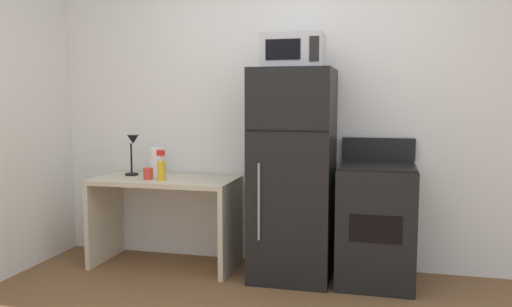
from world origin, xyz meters
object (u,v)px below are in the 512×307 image
at_px(desk_lamp, 133,148).
at_px(spray_bottle, 161,168).
at_px(desk, 166,204).
at_px(paper_towel_roll, 156,161).
at_px(refrigerator, 293,174).
at_px(oven_range, 376,223).
at_px(microwave, 294,51).
at_px(coffee_mug, 148,173).

distance_m(desk_lamp, spray_bottle, 0.43).
height_order(desk, paper_towel_roll, paper_towel_roll).
height_order(refrigerator, oven_range, refrigerator).
bearing_deg(paper_towel_roll, microwave, -8.46).
distance_m(desk, coffee_mug, 0.31).
bearing_deg(coffee_mug, desk, 38.16).
relative_size(desk, desk_lamp, 3.38).
xyz_separation_m(desk, microwave, (1.09, -0.04, 1.25)).
distance_m(coffee_mug, microwave, 1.55).
height_order(desk_lamp, refrigerator, refrigerator).
distance_m(coffee_mug, refrigerator, 1.21).
bearing_deg(paper_towel_roll, oven_range, -4.53).
height_order(desk_lamp, microwave, microwave).
bearing_deg(paper_towel_roll, desk_lamp, -155.17).
distance_m(desk, refrigerator, 1.13).
height_order(desk, microwave, microwave).
bearing_deg(refrigerator, coffee_mug, -176.66).
xyz_separation_m(desk, paper_towel_roll, (-0.15, 0.15, 0.34)).
relative_size(desk_lamp, oven_range, 0.32).
xyz_separation_m(coffee_mug, paper_towel_roll, (-0.04, 0.23, 0.07)).
xyz_separation_m(desk_lamp, paper_towel_roll, (0.18, 0.08, -0.12)).
xyz_separation_m(desk, desk_lamp, (-0.33, 0.07, 0.46)).
bearing_deg(coffee_mug, oven_range, 2.61).
bearing_deg(microwave, coffee_mug, -177.66).
height_order(coffee_mug, oven_range, oven_range).
bearing_deg(microwave, paper_towel_roll, 171.54).
distance_m(paper_towel_roll, spray_bottle, 0.33).
distance_m(desk, spray_bottle, 0.35).
relative_size(spray_bottle, oven_range, 0.23).
relative_size(desk_lamp, paper_towel_roll, 1.47).
xyz_separation_m(paper_towel_roll, oven_range, (1.89, -0.15, -0.40)).
bearing_deg(desk_lamp, refrigerator, -3.30).
relative_size(coffee_mug, refrigerator, 0.06).
distance_m(coffee_mug, paper_towel_roll, 0.25).
height_order(spray_bottle, microwave, microwave).
bearing_deg(coffee_mug, microwave, 2.34).
relative_size(spray_bottle, refrigerator, 0.15).
height_order(desk_lamp, paper_towel_roll, desk_lamp).
bearing_deg(oven_range, paper_towel_roll, 175.47).
xyz_separation_m(spray_bottle, refrigerator, (1.07, 0.11, -0.03)).
relative_size(coffee_mug, oven_range, 0.09).
bearing_deg(refrigerator, spray_bottle, -174.06).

